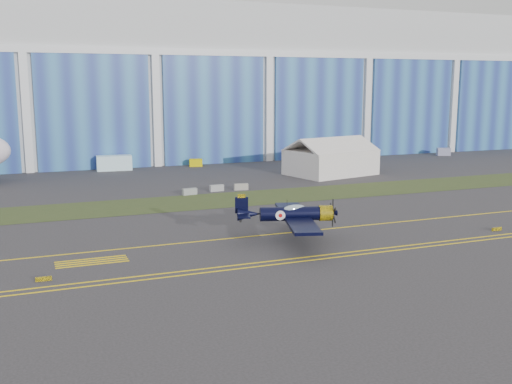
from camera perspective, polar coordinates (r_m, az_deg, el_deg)
name	(u,v)px	position (r m, az deg, el deg)	size (l,w,h in m)	color
ground	(255,224)	(64.68, -0.09, -3.03)	(260.00, 260.00, 0.00)	#373437
grass_median	(216,200)	(77.60, -3.84, -0.80)	(260.00, 10.00, 0.02)	#475128
hangar	(134,84)	(132.45, -11.58, 10.08)	(220.00, 45.70, 30.00)	silver
taxiway_centreline	(273,234)	(60.17, 1.63, -4.03)	(200.00, 0.20, 0.02)	yellow
edge_line_near	(316,260)	(51.87, 5.74, -6.42)	(80.00, 0.20, 0.02)	yellow
edge_line_far	(311,257)	(52.73, 5.25, -6.14)	(80.00, 0.20, 0.02)	yellow
hold_short_ladder	(92,262)	(52.93, -15.36, -6.41)	(6.00, 2.40, 0.02)	yellow
guard_board_left	(44,279)	(48.95, -19.58, -7.80)	(1.20, 0.15, 0.35)	yellow
guard_board_right	(497,229)	(66.32, 21.95, -3.29)	(1.20, 0.15, 0.35)	yellow
warbird	(290,214)	(57.23, 3.28, -2.08)	(14.17, 15.73, 3.93)	black
tent	(331,156)	(100.20, 7.14, 3.44)	(15.44, 12.78, 6.27)	silver
shipping_container	(114,163)	(107.43, -13.35, 2.71)	(5.97, 2.39, 2.59)	#C7F2FB
tug	(196,163)	(110.29, -5.76, 2.80)	(2.30, 1.44, 1.34)	#D9C800
gse_box	(444,152)	(132.57, 17.43, 3.68)	(2.67, 1.42, 1.60)	#8585A5
barrier_a	(190,192)	(81.75, -6.34, 0.03)	(2.00, 0.60, 0.90)	gray
barrier_b	(217,188)	(84.26, -3.77, 0.38)	(2.00, 0.60, 0.90)	#949495
barrier_c	(241,187)	(85.08, -1.44, 0.49)	(2.00, 0.60, 0.90)	gray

